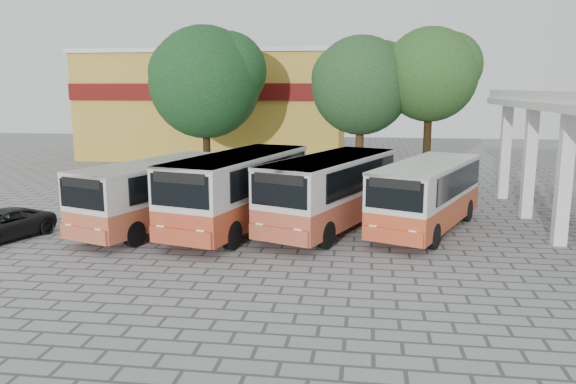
# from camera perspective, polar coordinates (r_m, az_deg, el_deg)

# --- Properties ---
(ground) EXTENTS (90.00, 90.00, 0.00)m
(ground) POSITION_cam_1_polar(r_m,az_deg,el_deg) (19.47, 4.78, -5.93)
(ground) COLOR gray
(ground) RESTS_ON ground
(shophouse_block) EXTENTS (20.40, 10.40, 8.30)m
(shophouse_block) POSITION_cam_1_polar(r_m,az_deg,el_deg) (46.23, -7.09, 8.82)
(shophouse_block) COLOR #B6902D
(shophouse_block) RESTS_ON ground
(bus_far_left) EXTENTS (4.62, 7.91, 2.67)m
(bus_far_left) POSITION_cam_1_polar(r_m,az_deg,el_deg) (22.59, -13.21, 0.17)
(bus_far_left) COLOR #B55334
(bus_far_left) RESTS_ON ground
(bus_centre_left) EXTENTS (4.51, 8.69, 2.96)m
(bus_centre_left) POSITION_cam_1_polar(r_m,az_deg,el_deg) (21.98, -5.00, 0.57)
(bus_centre_left) COLOR #B13E21
(bus_centre_left) RESTS_ON ground
(bus_centre_right) EXTENTS (5.19, 8.51, 2.87)m
(bus_centre_right) POSITION_cam_1_polar(r_m,az_deg,el_deg) (21.96, 4.37, 0.42)
(bus_centre_right) COLOR #AA4A2F
(bus_centre_right) RESTS_ON ground
(bus_far_right) EXTENTS (4.96, 7.99, 2.69)m
(bus_far_right) POSITION_cam_1_polar(r_m,az_deg,el_deg) (22.34, 13.99, 0.04)
(bus_far_right) COLOR #BB431F
(bus_far_right) RESTS_ON ground
(tree_left) EXTENTS (7.38, 7.03, 9.35)m
(tree_left) POSITION_cam_1_polar(r_m,az_deg,el_deg) (36.27, -8.29, 11.34)
(tree_left) COLOR black
(tree_left) RESTS_ON ground
(tree_middle) EXTENTS (5.96, 5.67, 8.47)m
(tree_middle) POSITION_cam_1_polar(r_m,az_deg,el_deg) (33.04, 7.54, 11.00)
(tree_middle) COLOR #492D17
(tree_middle) RESTS_ON ground
(tree_right) EXTENTS (5.55, 5.28, 8.87)m
(tree_right) POSITION_cam_1_polar(r_m,az_deg,el_deg) (33.15, 14.36, 11.76)
(tree_right) COLOR black
(tree_right) RESTS_ON ground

